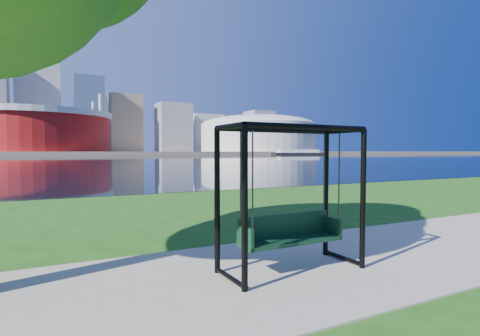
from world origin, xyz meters
TOP-DOWN VIEW (x-y plane):
  - ground at (0.00, 0.00)m, footprint 900.00×900.00m
  - path at (0.00, -0.50)m, footprint 120.00×4.00m
  - river at (0.00, 102.00)m, footprint 900.00×180.00m
  - far_bank at (0.00, 306.00)m, footprint 900.00×228.00m
  - stadium at (-10.00, 235.00)m, footprint 83.00×83.00m
  - arena at (135.00, 235.00)m, footprint 84.00×84.00m
  - skyline at (-4.27, 319.39)m, footprint 392.00×66.00m
  - swing at (0.60, -0.57)m, footprint 2.42×1.08m
  - barge at (133.38, 182.89)m, footprint 33.24×13.86m

SIDE VIEW (x-z plane):
  - ground at x=0.00m, z-range 0.00..0.00m
  - river at x=0.00m, z-range 0.00..0.02m
  - path at x=0.00m, z-range 0.00..0.03m
  - far_bank at x=0.00m, z-range 0.00..2.00m
  - swing at x=0.60m, z-range -0.04..2.42m
  - barge at x=133.38m, z-range -0.15..3.07m
  - stadium at x=-10.00m, z-range -1.77..30.23m
  - arena at x=135.00m, z-range 2.59..29.15m
  - skyline at x=-4.27m, z-range -12.36..84.14m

